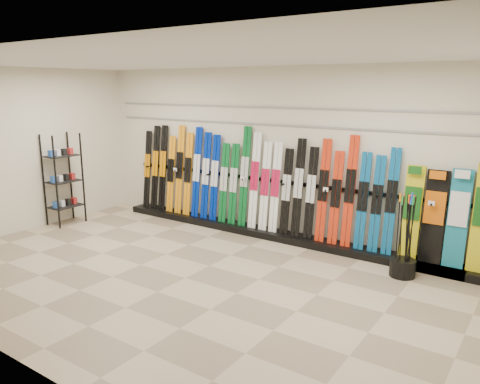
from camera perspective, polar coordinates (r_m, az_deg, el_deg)
The scene contains 12 objects.
floor at distance 6.79m, azimuth -6.69°, elevation -10.37°, with size 8.00×8.00×0.00m, color gray.
back_wall at distance 8.37m, azimuth 4.37°, elevation 4.77°, with size 8.00×8.00×0.00m, color beige.
left_wall at distance 9.47m, azimuth -25.59°, elevation 4.48°, with size 5.00×5.00×0.00m, color beige.
ceiling at distance 6.26m, azimuth -7.43°, elevation 15.79°, with size 8.00×8.00×0.00m, color silver.
ski_rack_base at distance 8.40m, azimuth 4.78°, elevation -5.31°, with size 8.00×0.40×0.12m, color black.
skis at distance 8.57m, azimuth 0.97°, elevation 1.21°, with size 5.37×0.23×1.83m.
snowboards at distance 7.36m, azimuth 23.91°, elevation -2.74°, with size 1.24×0.24×1.52m.
accessory_rack at distance 9.74m, azimuth -20.72°, elevation 1.46°, with size 0.40×0.60×1.78m, color black.
pole_bin at distance 7.15m, azimuth 19.19°, elevation -8.72°, with size 0.36×0.36×0.25m, color black.
ski_poles at distance 6.98m, azimuth 19.53°, elevation -5.07°, with size 0.26×0.33×1.18m.
slatwall_rail_0 at distance 8.30m, azimuth 4.36°, elevation 8.17°, with size 7.60×0.02×0.03m, color gray.
slatwall_rail_1 at distance 8.28m, azimuth 4.40°, elevation 10.24°, with size 7.60×0.02×0.03m, color gray.
Camera 1 is at (4.15, -4.67, 2.66)m, focal length 35.00 mm.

